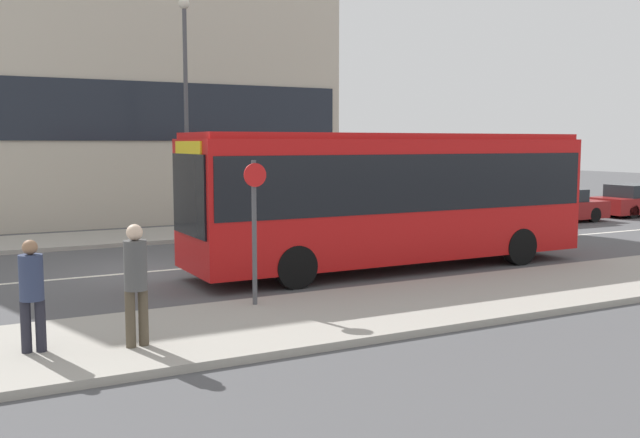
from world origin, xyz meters
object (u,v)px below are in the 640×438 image
at_px(bus_stop_sign, 254,221).
at_px(parked_car_1, 554,207).
at_px(parked_car_2, 638,201).
at_px(pedestrian_down_pavement, 136,277).
at_px(pedestrian_near_stop, 32,289).
at_px(city_bus, 392,192).
at_px(parked_car_0, 460,212).
at_px(street_lamp, 186,94).

bearing_deg(bus_stop_sign, parked_car_1, 26.99).
height_order(parked_car_2, pedestrian_down_pavement, pedestrian_down_pavement).
distance_m(parked_car_2, pedestrian_near_stop, 27.64).
xyz_separation_m(city_bus, parked_car_0, (6.79, 5.62, -1.31)).
bearing_deg(bus_stop_sign, city_bus, 28.77).
distance_m(parked_car_0, street_lamp, 10.66).
distance_m(parked_car_0, bus_stop_sign, 14.30).
bearing_deg(parked_car_0, pedestrian_down_pavement, -144.94).
relative_size(city_bus, street_lamp, 1.37).
bearing_deg(city_bus, parked_car_2, 22.40).
xyz_separation_m(city_bus, parked_car_2, (16.91, 5.96, -1.31)).
xyz_separation_m(parked_car_2, pedestrian_down_pavement, (-24.38, -10.35, 0.55)).
bearing_deg(parked_car_0, pedestrian_near_stop, -148.52).
relative_size(parked_car_0, pedestrian_near_stop, 2.44).
relative_size(city_bus, bus_stop_sign, 3.87).
relative_size(parked_car_1, parked_car_2, 0.97).
bearing_deg(parked_car_2, pedestrian_down_pavement, -157.01).
relative_size(parked_car_0, pedestrian_down_pavement, 2.18).
bearing_deg(street_lamp, bus_stop_sign, -101.07).
height_order(city_bus, parked_car_0, city_bus).
distance_m(parked_car_0, pedestrian_down_pavement, 17.43).
bearing_deg(city_bus, pedestrian_near_stop, -152.90).
height_order(parked_car_1, parked_car_2, parked_car_2).
xyz_separation_m(pedestrian_down_pavement, street_lamp, (4.74, 12.47, 3.57)).
bearing_deg(street_lamp, parked_car_0, -14.50).
distance_m(bus_stop_sign, street_lamp, 11.35).
distance_m(pedestrian_down_pavement, street_lamp, 13.81).
bearing_deg(street_lamp, pedestrian_near_stop, -117.03).
relative_size(city_bus, pedestrian_down_pavement, 5.69).
bearing_deg(parked_car_0, parked_car_2, 1.91).
xyz_separation_m(parked_car_0, bus_stop_sign, (-11.62, -8.27, 1.08)).
xyz_separation_m(city_bus, parked_car_1, (11.61, 5.72, -1.32)).
xyz_separation_m(city_bus, bus_stop_sign, (-4.83, -2.65, -0.23)).
height_order(pedestrian_down_pavement, street_lamp, street_lamp).
relative_size(pedestrian_near_stop, bus_stop_sign, 0.61).
distance_m(pedestrian_near_stop, bus_stop_sign, 4.31).
relative_size(pedestrian_near_stop, pedestrian_down_pavement, 0.90).
height_order(bus_stop_sign, street_lamp, street_lamp).
bearing_deg(pedestrian_near_stop, parked_car_2, -147.31).
bearing_deg(street_lamp, parked_car_1, -9.34).
bearing_deg(parked_car_1, city_bus, -153.77).
bearing_deg(bus_stop_sign, parked_car_2, 21.61).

